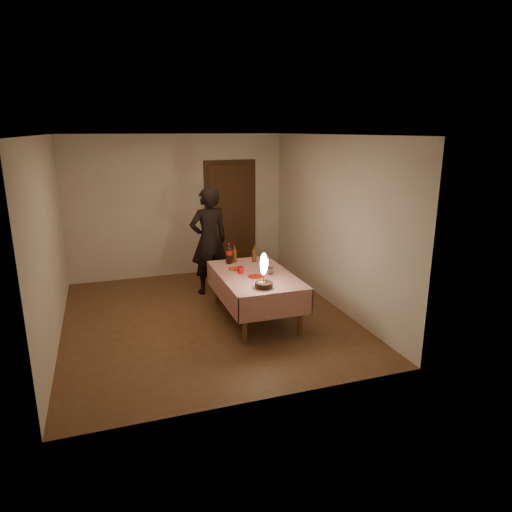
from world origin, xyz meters
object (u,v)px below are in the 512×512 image
object	(u,v)px
red_cup	(241,270)
photographer	(209,241)
cola_bottle	(229,254)
amber_bottle_left	(235,255)
red_plate	(256,276)
amber_bottle_right	(254,254)
clear_cup	(271,271)
birthday_cake	(264,278)
dining_table	(255,280)

from	to	relation	value
red_cup	photographer	xyz separation A→B (m)	(-0.19, 1.19, 0.18)
cola_bottle	amber_bottle_left	bearing A→B (deg)	21.19
red_plate	amber_bottle_right	bearing A→B (deg)	73.24
cola_bottle	amber_bottle_right	bearing A→B (deg)	-6.44
red_plate	cola_bottle	bearing A→B (deg)	102.77
clear_cup	photographer	xyz separation A→B (m)	(-0.58, 1.36, 0.18)
birthday_cake	clear_cup	size ratio (longest dim) A/B	5.23
dining_table	red_plate	bearing A→B (deg)	-103.18
amber_bottle_right	photographer	distance (m)	0.89
amber_bottle_left	amber_bottle_right	world-z (taller)	same
clear_cup	birthday_cake	bearing A→B (deg)	-119.34
dining_table	amber_bottle_left	bearing A→B (deg)	99.17
birthday_cake	red_plate	bearing A→B (deg)	83.54
birthday_cake	clear_cup	bearing A→B (deg)	60.66
red_cup	amber_bottle_left	world-z (taller)	amber_bottle_left
amber_bottle_right	clear_cup	bearing A→B (deg)	-87.80
amber_bottle_left	amber_bottle_right	distance (m)	0.30
red_plate	red_cup	xyz separation A→B (m)	(-0.15, 0.22, 0.05)
red_cup	red_plate	bearing A→B (deg)	-55.54
amber_bottle_left	photographer	xyz separation A→B (m)	(-0.26, 0.61, 0.11)
cola_bottle	photographer	distance (m)	0.67
birthday_cake	photographer	xyz separation A→B (m)	(-0.28, 1.89, 0.09)
amber_bottle_left	photographer	size ratio (longest dim) A/B	0.14
amber_bottle_left	photographer	bearing A→B (deg)	113.42
dining_table	clear_cup	bearing A→B (deg)	-22.09
red_cup	clear_cup	distance (m)	0.43
dining_table	red_cup	xyz separation A→B (m)	(-0.19, 0.08, 0.14)
birthday_cake	amber_bottle_left	distance (m)	1.28
dining_table	birthday_cake	distance (m)	0.66
red_cup	photographer	size ratio (longest dim) A/B	0.06
birthday_cake	red_cup	xyz separation A→B (m)	(-0.10, 0.70, -0.09)
red_plate	clear_cup	bearing A→B (deg)	12.23
birthday_cake	dining_table	bearing A→B (deg)	82.00
photographer	birthday_cake	bearing A→B (deg)	-81.44
dining_table	amber_bottle_left	distance (m)	0.71
dining_table	cola_bottle	world-z (taller)	cola_bottle
red_plate	amber_bottle_right	distance (m)	0.76
amber_bottle_left	red_plate	bearing A→B (deg)	-84.66
amber_bottle_left	dining_table	bearing A→B (deg)	-80.83
birthday_cake	clear_cup	distance (m)	0.61
red_cup	cola_bottle	distance (m)	0.56
dining_table	red_cup	bearing A→B (deg)	155.53
red_plate	photographer	distance (m)	1.47
photographer	amber_bottle_right	bearing A→B (deg)	-51.12
birthday_cake	amber_bottle_right	xyz separation A→B (m)	(0.27, 1.20, -0.02)
red_plate	clear_cup	xyz separation A→B (m)	(0.24, 0.05, 0.04)
dining_table	clear_cup	world-z (taller)	clear_cup
cola_bottle	amber_bottle_right	distance (m)	0.40
clear_cup	amber_bottle_left	size ratio (longest dim) A/B	0.35
clear_cup	cola_bottle	world-z (taller)	cola_bottle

